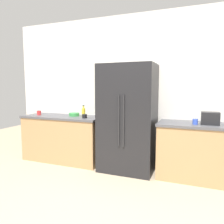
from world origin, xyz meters
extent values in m
plane|color=tan|center=(0.00, 0.00, 0.00)|extent=(10.71, 10.71, 0.00)
cube|color=silver|center=(0.00, 1.76, 1.39)|extent=(5.36, 0.10, 2.78)
cube|color=tan|center=(-1.47, 1.39, 0.43)|extent=(1.58, 0.60, 0.86)
cube|color=#4C4C51|center=(-1.47, 1.39, 0.88)|extent=(1.61, 0.63, 0.04)
cube|color=tan|center=(0.97, 1.39, 0.43)|extent=(1.12, 0.60, 0.86)
cube|color=#4C4C51|center=(0.97, 1.39, 0.88)|extent=(1.15, 0.63, 0.04)
cube|color=black|center=(-0.13, 1.36, 0.92)|extent=(0.94, 0.65, 1.85)
cylinder|color=#262628|center=(-0.17, 1.02, 0.92)|extent=(0.02, 0.02, 0.83)
cylinder|color=#262628|center=(-0.09, 1.02, 0.92)|extent=(0.02, 0.02, 0.83)
cube|color=black|center=(1.18, 1.35, 0.99)|extent=(0.26, 0.17, 0.19)
cylinder|color=yellow|center=(-1.06, 1.48, 0.97)|extent=(0.07, 0.07, 0.16)
cylinder|color=yellow|center=(-1.06, 1.48, 1.08)|extent=(0.03, 0.03, 0.05)
cylinder|color=#333338|center=(-1.06, 1.48, 1.11)|extent=(0.03, 0.03, 0.02)
cylinder|color=blue|center=(0.97, 1.30, 0.94)|extent=(0.08, 0.08, 0.08)
cylinder|color=black|center=(-0.93, 1.28, 0.93)|extent=(0.09, 0.09, 0.07)
cylinder|color=red|center=(-2.01, 1.33, 0.94)|extent=(0.08, 0.08, 0.09)
cylinder|color=green|center=(-1.26, 1.46, 0.93)|extent=(0.20, 0.20, 0.06)
camera|label=1|loc=(1.00, -2.26, 1.47)|focal=35.42mm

